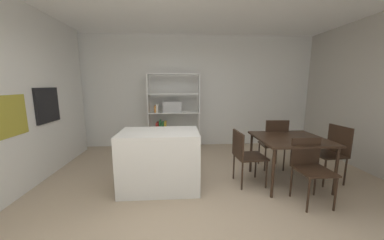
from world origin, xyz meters
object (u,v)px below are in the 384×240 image
Objects in this scene: open_bookshelf at (171,114)px; dining_chair_window_side at (333,149)px; built_in_oven at (47,105)px; dining_chair_far at (274,140)px; dining_chair_near at (310,164)px; dining_table at (290,142)px; kitchen_island at (160,160)px; dining_chair_island_side at (244,153)px.

open_bookshelf is 3.34m from dining_chair_window_side.
dining_chair_far is (4.05, -0.10, -0.68)m from built_in_oven.
built_in_oven reaches higher than dining_chair_near.
open_bookshelf reaches higher than dining_chair_near.
built_in_oven is at bearing 171.25° from dining_table.
dining_chair_near is at bearing -59.52° from dining_chair_window_side.
dining_chair_window_side reaches higher than kitchen_island.
open_bookshelf is 2.43m from dining_chair_far.
open_bookshelf is 1.92× the size of dining_chair_far.
dining_chair_far reaches higher than dining_table.
kitchen_island is (1.97, -0.66, -0.80)m from built_in_oven.
kitchen_island is at bearing 165.19° from dining_chair_near.
dining_table is 0.76m from dining_chair_island_side.
open_bookshelf is 2.31m from dining_chair_island_side.
dining_table is 0.53m from dining_chair_far.
dining_table is (4.05, -0.62, -0.56)m from built_in_oven.
dining_table is at bearing -44.10° from open_bookshelf.
dining_chair_island_side is 0.91× the size of dining_chair_far.
built_in_oven is 4.14m from dining_table.
built_in_oven is 0.33× the size of open_bookshelf.
dining_table is 1.22× the size of dining_chair_near.
built_in_oven is 4.10m from dining_chair_far.
open_bookshelf reaches higher than dining_chair_window_side.
dining_chair_island_side is at bearing -10.78° from built_in_oven.
open_bookshelf is 2.12× the size of dining_chair_island_side.
kitchen_island is 1.34m from dining_chair_island_side.
dining_table is 1.20× the size of dining_chair_island_side.
kitchen_island is 1.12× the size of dining_table.
open_bookshelf is at bearing 31.79° from built_in_oven.
dining_table is 0.76m from dining_chair_window_side.
built_in_oven reaches higher than dining_chair_far.
built_in_oven is 0.70× the size of dining_chair_near.
dining_table is at bearing 88.40° from dining_chair_near.
built_in_oven is 0.57× the size of dining_table.
dining_chair_far reaches higher than dining_chair_window_side.
kitchen_island reaches higher than dining_chair_near.
dining_chair_near is at bearing -15.89° from built_in_oven.
open_bookshelf reaches higher than kitchen_island.
built_in_oven is 3.44m from dining_chair_island_side.
dining_table is at bearing 0.88° from kitchen_island.
kitchen_island reaches higher than dining_chair_island_side.
dining_chair_near is 1.05m from dining_chair_far.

